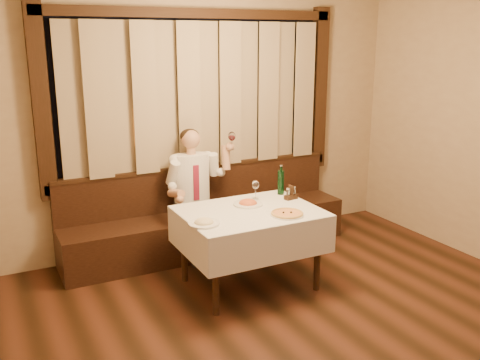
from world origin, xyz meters
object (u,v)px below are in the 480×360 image
banquette (207,223)px  seated_man (195,184)px  cruet_caddy (291,194)px  pasta_cream (204,220)px  dining_table (250,221)px  pasta_red (248,201)px  pizza (287,214)px  green_bottle (281,182)px

banquette → seated_man: 0.53m
banquette → cruet_caddy: (0.53, -0.89, 0.50)m
pasta_cream → cruet_caddy: size_ratio=1.92×
dining_table → pasta_red: (0.06, 0.15, 0.14)m
dining_table → banquette: bearing=90.0°
pizza → seated_man: (-0.40, 1.21, 0.04)m
pasta_cream → seated_man: bearing=71.6°
pasta_cream → seated_man: 1.16m
banquette → pizza: 1.40m
banquette → pasta_red: banquette is taller
banquette → dining_table: bearing=-90.0°
pasta_cream → green_bottle: green_bottle is taller
pasta_cream → pasta_red: bearing=28.1°
pizza → pasta_cream: 0.77m
pasta_red → cruet_caddy: (0.47, -0.02, 0.01)m
pasta_red → banquette: bearing=94.1°
pasta_red → pasta_cream: (-0.59, -0.32, -0.00)m
pasta_cream → seated_man: seated_man is taller
banquette → pasta_cream: 1.39m
pizza → banquette: bearing=100.3°
pasta_red → cruet_caddy: size_ratio=1.99×
dining_table → cruet_caddy: cruet_caddy is taller
dining_table → cruet_caddy: bearing=13.8°
pizza → green_bottle: green_bottle is taller
green_bottle → banquette: bearing=127.2°
green_bottle → pasta_cream: bearing=-155.3°
dining_table → pasta_cream: (-0.53, -0.16, 0.14)m
pasta_red → pasta_cream: bearing=-151.9°
dining_table → pasta_cream: pasta_cream is taller
banquette → cruet_caddy: 1.15m
banquette → pizza: (0.24, -1.30, 0.46)m
pasta_red → cruet_caddy: 0.47m
banquette → green_bottle: green_bottle is taller
dining_table → cruet_caddy: size_ratio=8.93×
dining_table → green_bottle: bearing=31.5°
pizza → cruet_caddy: 0.50m
pizza → cruet_caddy: bearing=54.0°
dining_table → pizza: 0.38m
banquette → pasta_cream: banquette is taller
pasta_cream → seated_man: (0.37, 1.10, 0.01)m
dining_table → seated_man: bearing=100.0°
dining_table → seated_man: seated_man is taller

